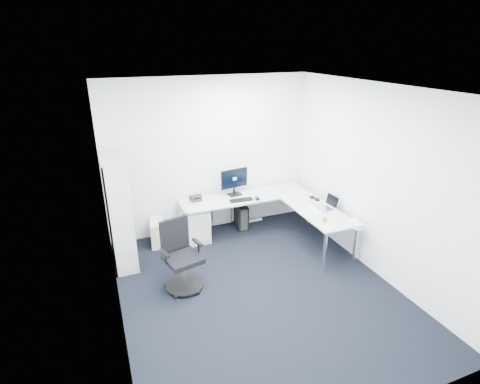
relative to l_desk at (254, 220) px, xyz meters
name	(u,v)px	position (x,y,z in m)	size (l,w,h in m)	color
ground	(258,290)	(-0.55, -1.40, -0.33)	(4.20, 4.20, 0.00)	black
ceiling	(262,89)	(-0.55, -1.40, 2.37)	(4.20, 4.20, 0.00)	white
wall_back	(210,156)	(-0.55, 0.70, 1.02)	(3.60, 0.02, 2.70)	white
wall_front	(375,300)	(-0.55, -3.50, 1.02)	(3.60, 0.02, 2.70)	white
wall_left	(109,225)	(-2.35, -1.40, 1.02)	(0.02, 4.20, 2.70)	white
wall_right	(376,182)	(1.25, -1.40, 1.02)	(0.02, 4.20, 2.70)	white
l_desk	(254,220)	(0.00, 0.00, 0.00)	(2.29, 1.28, 0.67)	#B3B5B5
drawer_pedestal	(194,222)	(-0.97, 0.33, -0.01)	(0.43, 0.53, 0.66)	#B3B5B5
bookshelf	(119,212)	(-2.17, 0.05, 0.51)	(0.33, 0.84, 1.68)	#BDBFBF
task_chair	(183,257)	(-1.48, -0.96, 0.16)	(0.55, 0.55, 0.98)	black
black_pc_tower	(240,215)	(-0.05, 0.50, -0.11)	(0.20, 0.45, 0.44)	black
beige_pc_tower	(157,232)	(-1.60, 0.41, -0.12)	(0.20, 0.45, 0.43)	beige
power_strip	(254,220)	(0.26, 0.59, -0.31)	(0.34, 0.06, 0.04)	white
monitor	(235,182)	(-0.19, 0.44, 0.58)	(0.51, 0.16, 0.49)	black
black_keyboard	(241,200)	(-0.17, 0.16, 0.34)	(0.40, 0.14, 0.02)	black
mouse	(257,198)	(0.10, 0.11, 0.35)	(0.06, 0.11, 0.03)	black
desk_phone	(196,197)	(-0.89, 0.46, 0.40)	(0.18, 0.18, 0.12)	#28282B
laptop	(324,203)	(0.94, -0.65, 0.44)	(0.30, 0.30, 0.22)	#BABBC1
white_keyboard	(315,211)	(0.77, -0.67, 0.34)	(0.11, 0.39, 0.01)	white
headphones	(315,198)	(1.03, -0.25, 0.36)	(0.12, 0.20, 0.05)	black
orange_fruit	(324,219)	(0.70, -1.04, 0.37)	(0.07, 0.07, 0.07)	orange
tissue_box	(355,224)	(1.02, -1.37, 0.37)	(0.12, 0.22, 0.08)	white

